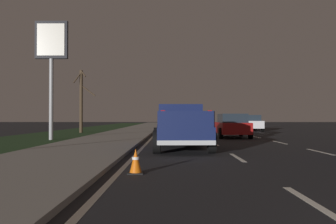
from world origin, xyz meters
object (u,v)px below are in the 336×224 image
object	(u,v)px
pickup_truck	(181,127)
gas_price_sign	(51,51)
sedan_white	(250,123)
traffic_cone_near	(136,161)
sedan_red	(232,125)
bare_tree_far	(81,100)

from	to	relation	value
pickup_truck	gas_price_sign	world-z (taller)	gas_price_sign
sedan_white	traffic_cone_near	bearing A→B (deg)	162.28
sedan_red	bare_tree_far	bearing A→B (deg)	58.37
bare_tree_far	traffic_cone_near	bearing A→B (deg)	-162.70
gas_price_sign	bare_tree_far	xyz separation A→B (m)	(9.65, 0.68, -2.42)
sedan_red	pickup_truck	bearing A→B (deg)	156.44
pickup_truck	sedan_white	world-z (taller)	pickup_truck
pickup_truck	bare_tree_far	bearing A→B (deg)	27.91
sedan_red	sedan_white	size ratio (longest dim) A/B	1.00
sedan_red	gas_price_sign	world-z (taller)	gas_price_sign
sedan_white	gas_price_sign	world-z (taller)	gas_price_sign
sedan_red	sedan_white	bearing A→B (deg)	-17.72
pickup_truck	sedan_white	bearing A→B (deg)	-20.17
traffic_cone_near	sedan_white	bearing A→B (deg)	-17.72
pickup_truck	gas_price_sign	bearing A→B (deg)	52.80
bare_tree_far	traffic_cone_near	distance (m)	23.24
sedan_white	traffic_cone_near	world-z (taller)	sedan_white
gas_price_sign	traffic_cone_near	distance (m)	14.72
pickup_truck	gas_price_sign	size ratio (longest dim) A/B	0.79
bare_tree_far	gas_price_sign	bearing A→B (deg)	-175.96
pickup_truck	sedan_red	world-z (taller)	pickup_truck
sedan_red	sedan_white	distance (m)	12.22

